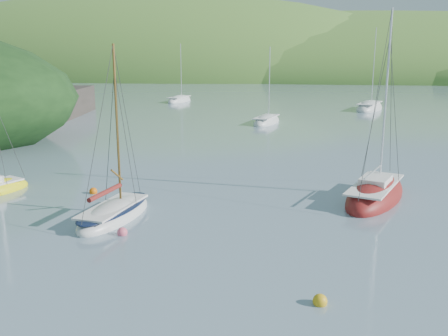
% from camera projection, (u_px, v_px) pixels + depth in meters
% --- Properties ---
extents(ground, '(700.00, 700.00, 0.00)m').
position_uv_depth(ground, '(177.00, 274.00, 19.03)').
color(ground, slate).
rests_on(ground, ground).
extents(shoreline_hills, '(690.00, 135.00, 56.00)m').
position_uv_depth(shoreline_hills, '(277.00, 75.00, 185.90)').
color(shoreline_hills, '#416F2A').
rests_on(shoreline_hills, ground).
extents(daysailer_white, '(2.97, 6.29, 9.31)m').
position_uv_depth(daysailer_white, '(114.00, 214.00, 25.44)').
color(daysailer_white, silver).
rests_on(daysailer_white, ground).
extents(sloop_red, '(5.13, 8.26, 11.55)m').
position_uv_depth(sloop_red, '(375.00, 195.00, 28.68)').
color(sloop_red, maroon).
rests_on(sloop_red, ground).
extents(distant_sloop_a, '(3.68, 7.09, 9.64)m').
position_uv_depth(distant_sloop_a, '(267.00, 122.00, 59.15)').
color(distant_sloop_a, silver).
rests_on(distant_sloop_a, ground).
extents(distant_sloop_b, '(5.72, 9.46, 12.73)m').
position_uv_depth(distant_sloop_b, '(369.00, 108.00, 72.84)').
color(distant_sloop_b, silver).
rests_on(distant_sloop_b, ground).
extents(distant_sloop_c, '(3.72, 7.63, 10.44)m').
position_uv_depth(distant_sloop_c, '(179.00, 101.00, 84.42)').
color(distant_sloop_c, silver).
rests_on(distant_sloop_c, ground).
extents(mooring_buoys, '(23.20, 11.76, 0.50)m').
position_uv_depth(mooring_buoys, '(241.00, 231.00, 23.28)').
color(mooring_buoys, gold).
rests_on(mooring_buoys, ground).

